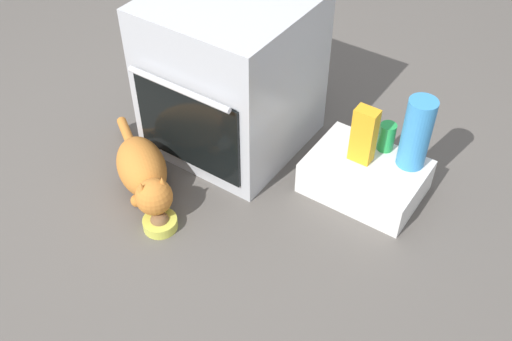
# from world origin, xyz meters

# --- Properties ---
(ground) EXTENTS (8.00, 8.00, 0.00)m
(ground) POSITION_xyz_m (0.00, 0.00, 0.00)
(ground) COLOR #56514C
(oven) EXTENTS (0.59, 0.64, 0.67)m
(oven) POSITION_xyz_m (0.03, 0.42, 0.33)
(oven) COLOR #B7BABF
(oven) RESTS_ON ground
(pantry_cabinet) EXTENTS (0.45, 0.33, 0.14)m
(pantry_cabinet) POSITION_xyz_m (0.67, 0.45, 0.07)
(pantry_cabinet) COLOR white
(pantry_cabinet) RESTS_ON ground
(food_bowl) EXTENTS (0.13, 0.13, 0.07)m
(food_bowl) POSITION_xyz_m (0.12, -0.18, 0.03)
(food_bowl) COLOR #D1D14C
(food_bowl) RESTS_ON ground
(cat) EXTENTS (0.58, 0.42, 0.21)m
(cat) POSITION_xyz_m (-0.05, -0.06, 0.11)
(cat) COLOR #C6752D
(cat) RESTS_ON ground
(soda_can) EXTENTS (0.07, 0.07, 0.12)m
(soda_can) POSITION_xyz_m (0.68, 0.57, 0.20)
(soda_can) COLOR green
(soda_can) RESTS_ON pantry_cabinet
(juice_carton) EXTENTS (0.09, 0.06, 0.24)m
(juice_carton) POSITION_xyz_m (0.63, 0.46, 0.26)
(juice_carton) COLOR orange
(juice_carton) RESTS_ON pantry_cabinet
(water_bottle) EXTENTS (0.11, 0.11, 0.30)m
(water_bottle) POSITION_xyz_m (0.80, 0.54, 0.29)
(water_bottle) COLOR #388CD1
(water_bottle) RESTS_ON pantry_cabinet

